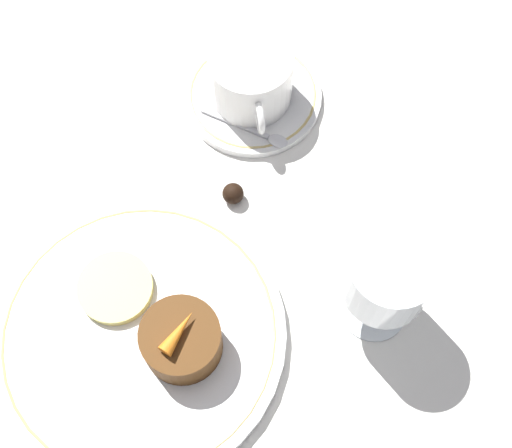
% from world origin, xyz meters
% --- Properties ---
extents(ground_plane, '(3.00, 3.00, 0.00)m').
position_xyz_m(ground_plane, '(0.00, 0.00, 0.00)').
color(ground_plane, white).
extents(dinner_plate, '(0.28, 0.28, 0.01)m').
position_xyz_m(dinner_plate, '(-0.01, -0.02, 0.01)').
color(dinner_plate, white).
rests_on(dinner_plate, ground_plane).
extents(saucer, '(0.15, 0.15, 0.01)m').
position_xyz_m(saucer, '(-0.26, 0.13, 0.01)').
color(saucer, white).
rests_on(saucer, ground_plane).
extents(coffee_cup, '(0.12, 0.09, 0.07)m').
position_xyz_m(coffee_cup, '(-0.26, 0.13, 0.04)').
color(coffee_cup, white).
rests_on(coffee_cup, saucer).
extents(spoon, '(0.07, 0.09, 0.00)m').
position_xyz_m(spoon, '(-0.21, 0.13, 0.01)').
color(spoon, silver).
rests_on(spoon, saucer).
extents(wine_glass, '(0.08, 0.08, 0.12)m').
position_xyz_m(wine_glass, '(-0.00, 0.21, 0.09)').
color(wine_glass, silver).
rests_on(wine_glass, ground_plane).
extents(dessert_cake, '(0.07, 0.07, 0.04)m').
position_xyz_m(dessert_cake, '(0.01, 0.02, 0.04)').
color(dessert_cake, '#563314').
rests_on(dessert_cake, dinner_plate).
extents(carrot_garnish, '(0.04, 0.04, 0.01)m').
position_xyz_m(carrot_garnish, '(0.01, 0.02, 0.06)').
color(carrot_garnish, orange).
rests_on(carrot_garnish, dessert_cake).
extents(pineapple_slice, '(0.07, 0.07, 0.01)m').
position_xyz_m(pineapple_slice, '(-0.06, -0.04, 0.02)').
color(pineapple_slice, '#EFE075').
rests_on(pineapple_slice, dinner_plate).
extents(chocolate_truffle, '(0.02, 0.02, 0.02)m').
position_xyz_m(chocolate_truffle, '(-0.14, 0.09, 0.01)').
color(chocolate_truffle, black).
rests_on(chocolate_truffle, ground_plane).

